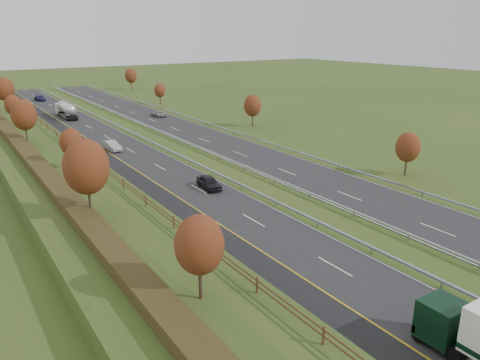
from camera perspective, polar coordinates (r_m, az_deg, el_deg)
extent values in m
plane|color=#334819|center=(78.77, -7.60, 3.64)|extent=(400.00, 400.00, 0.00)
cube|color=black|center=(80.39, -14.31, 3.55)|extent=(10.50, 200.00, 0.04)
cube|color=black|center=(86.88, -3.98, 5.09)|extent=(10.50, 200.00, 0.04)
cube|color=black|center=(79.32, -16.86, 3.15)|extent=(3.00, 200.00, 0.04)
cube|color=silver|center=(78.98, -17.77, 3.02)|extent=(0.15, 200.00, 0.01)
cube|color=gold|center=(79.72, -15.84, 3.33)|extent=(0.15, 200.00, 0.01)
cube|color=silver|center=(82.07, -10.99, 4.08)|extent=(0.15, 200.00, 0.01)
cube|color=silver|center=(84.60, -6.98, 4.68)|extent=(0.15, 200.00, 0.01)
cube|color=silver|center=(89.37, -1.14, 5.50)|extent=(0.15, 200.00, 0.01)
cube|color=silver|center=(34.61, 26.05, -17.32)|extent=(0.15, 4.00, 0.01)
cube|color=silver|center=(40.71, 11.46, -10.26)|extent=(0.15, 4.00, 0.01)
cube|color=silver|center=(50.78, 22.93, -5.58)|extent=(0.15, 4.00, 0.01)
cube|color=silver|center=(49.05, 1.65, -4.91)|extent=(0.15, 4.00, 0.01)
cube|color=silver|center=(57.67, 13.18, -1.87)|extent=(0.15, 4.00, 0.01)
cube|color=silver|center=(58.66, -5.03, -1.12)|extent=(0.15, 4.00, 0.01)
cube|color=silver|center=(66.05, 5.73, 1.01)|extent=(0.15, 4.00, 0.01)
cube|color=silver|center=(69.03, -9.75, 1.58)|extent=(0.15, 4.00, 0.01)
cube|color=silver|center=(75.41, 0.03, 3.21)|extent=(0.15, 4.00, 0.01)
cube|color=silver|center=(79.86, -13.23, 3.56)|extent=(0.15, 4.00, 0.01)
cube|color=silver|center=(85.43, -4.39, 4.88)|extent=(0.15, 4.00, 0.01)
cube|color=silver|center=(90.98, -15.88, 5.05)|extent=(0.15, 4.00, 0.01)
cube|color=silver|center=(95.90, -7.87, 6.18)|extent=(0.15, 4.00, 0.01)
cube|color=silver|center=(102.30, -17.95, 6.20)|extent=(0.15, 4.00, 0.01)
cube|color=silver|center=(106.70, -10.67, 7.20)|extent=(0.15, 4.00, 0.01)
cube|color=silver|center=(113.76, -19.61, 7.12)|extent=(0.15, 4.00, 0.01)
cube|color=silver|center=(117.73, -12.97, 8.02)|extent=(0.15, 4.00, 0.01)
cube|color=silver|center=(125.32, -20.98, 7.87)|extent=(0.15, 4.00, 0.01)
cube|color=silver|center=(128.94, -14.87, 8.69)|extent=(0.15, 4.00, 0.01)
cube|color=silver|center=(136.95, -22.11, 8.49)|extent=(0.15, 4.00, 0.01)
cube|color=silver|center=(140.28, -16.47, 9.24)|extent=(0.15, 4.00, 0.01)
cube|color=silver|center=(148.65, -23.07, 9.00)|extent=(0.15, 4.00, 0.01)
cube|color=silver|center=(151.71, -17.84, 9.71)|extent=(0.15, 4.00, 0.01)
cube|color=silver|center=(160.39, -23.90, 9.44)|extent=(0.15, 4.00, 0.01)
cube|color=silver|center=(163.23, -19.01, 10.10)|extent=(0.15, 4.00, 0.01)
cube|color=silver|center=(172.16, -24.61, 9.82)|extent=(0.15, 4.00, 0.01)
cube|color=silver|center=(174.82, -20.04, 10.44)|extent=(0.15, 4.00, 0.01)
cube|color=#334819|center=(77.17, -23.49, 2.79)|extent=(12.00, 200.00, 2.00)
cube|color=#363416|center=(76.55, -25.10, 3.67)|extent=(2.20, 180.00, 1.10)
cube|color=#422B19|center=(77.63, -20.38, 4.41)|extent=(0.08, 184.00, 0.10)
cube|color=#422B19|center=(77.55, -20.41, 4.70)|extent=(0.08, 184.00, 0.10)
cube|color=#422B19|center=(28.04, 10.16, -18.13)|extent=(0.12, 0.12, 1.20)
cube|color=#422B19|center=(32.23, 2.10, -12.68)|extent=(0.12, 0.12, 1.20)
cube|color=#422B19|center=(37.09, -3.74, -8.40)|extent=(0.12, 0.12, 1.20)
cube|color=#422B19|center=(42.39, -8.09, -5.10)|extent=(0.12, 0.12, 1.20)
cube|color=#422B19|center=(47.99, -11.42, -2.53)|extent=(0.12, 0.12, 1.20)
cube|color=#422B19|center=(53.79, -14.03, -0.49)|extent=(0.12, 0.12, 1.20)
cube|color=#422B19|center=(59.73, -16.12, 1.14)|extent=(0.12, 0.12, 1.20)
cube|color=#422B19|center=(65.78, -17.84, 2.48)|extent=(0.12, 0.12, 1.20)
cube|color=#422B19|center=(71.91, -19.27, 3.58)|extent=(0.12, 0.12, 1.20)
cube|color=#422B19|center=(78.10, -20.47, 4.52)|extent=(0.12, 0.12, 1.20)
cube|color=#422B19|center=(84.34, -21.50, 5.31)|extent=(0.12, 0.12, 1.20)
cube|color=#422B19|center=(90.61, -22.39, 5.99)|extent=(0.12, 0.12, 1.20)
cube|color=#422B19|center=(96.91, -23.17, 6.58)|extent=(0.12, 0.12, 1.20)
cube|color=#422B19|center=(103.24, -23.85, 7.10)|extent=(0.12, 0.12, 1.20)
cube|color=#422B19|center=(109.58, -24.45, 7.56)|extent=(0.12, 0.12, 1.20)
cube|color=#422B19|center=(115.95, -24.99, 7.96)|extent=(0.12, 0.12, 1.20)
cube|color=#422B19|center=(122.33, -25.48, 8.33)|extent=(0.12, 0.12, 1.20)
cube|color=#422B19|center=(128.72, -25.91, 8.65)|extent=(0.12, 0.12, 1.20)
cube|color=#422B19|center=(135.12, -26.31, 8.95)|extent=(0.12, 0.12, 1.20)
cube|color=#422B19|center=(141.53, -26.67, 9.22)|extent=(0.12, 0.12, 1.20)
cube|color=#422B19|center=(147.95, -27.00, 9.46)|extent=(0.12, 0.12, 1.20)
cube|color=#94969C|center=(82.18, -10.59, 4.53)|extent=(0.32, 200.00, 0.18)
cube|color=#94969C|center=(39.95, 23.35, -11.66)|extent=(0.10, 0.14, 0.56)
cube|color=#94969C|center=(43.58, 15.72, -8.31)|extent=(0.10, 0.14, 0.56)
cube|color=#94969C|center=(47.96, 9.48, -5.40)|extent=(0.10, 0.14, 0.56)
cube|color=#94969C|center=(52.91, 4.39, -2.96)|extent=(0.10, 0.14, 0.56)
cube|color=#94969C|center=(58.28, 0.22, -0.94)|extent=(0.10, 0.14, 0.56)
cube|color=#94969C|center=(63.97, -3.22, 0.74)|extent=(0.10, 0.14, 0.56)
cube|color=#94969C|center=(69.90, -6.10, 2.13)|extent=(0.10, 0.14, 0.56)
cube|color=#94969C|center=(76.00, -8.52, 3.31)|extent=(0.10, 0.14, 0.56)
cube|color=#94969C|center=(82.26, -10.58, 4.30)|extent=(0.10, 0.14, 0.56)
cube|color=#94969C|center=(88.62, -12.35, 5.14)|extent=(0.10, 0.14, 0.56)
cube|color=#94969C|center=(95.07, -13.89, 5.87)|extent=(0.10, 0.14, 0.56)
cube|color=#94969C|center=(101.60, -15.23, 6.50)|extent=(0.10, 0.14, 0.56)
cube|color=#94969C|center=(108.18, -16.42, 7.05)|extent=(0.10, 0.14, 0.56)
cube|color=#94969C|center=(114.81, -17.47, 7.54)|extent=(0.10, 0.14, 0.56)
cube|color=#94969C|center=(121.49, -18.40, 7.97)|extent=(0.10, 0.14, 0.56)
cube|color=#94969C|center=(128.20, -19.24, 8.35)|extent=(0.10, 0.14, 0.56)
cube|color=#94969C|center=(134.94, -20.00, 8.70)|extent=(0.10, 0.14, 0.56)
cube|color=#94969C|center=(141.70, -20.69, 9.01)|extent=(0.10, 0.14, 0.56)
cube|color=#94969C|center=(148.49, -21.31, 9.29)|extent=(0.10, 0.14, 0.56)
cube|color=#94969C|center=(155.29, -21.89, 9.54)|extent=(0.10, 0.14, 0.56)
cube|color=#94969C|center=(162.11, -22.41, 9.77)|extent=(0.10, 0.14, 0.56)
cube|color=#94969C|center=(168.95, -22.89, 9.99)|extent=(0.10, 0.14, 0.56)
cube|color=#94969C|center=(175.80, -23.34, 10.18)|extent=(0.10, 0.14, 0.56)
cube|color=#94969C|center=(84.20, -7.39, 5.00)|extent=(0.32, 200.00, 0.18)
cube|color=#94969C|center=(43.95, 27.15, -9.47)|extent=(0.10, 0.14, 0.56)
cube|color=#94969C|center=(47.27, 19.87, -6.62)|extent=(0.10, 0.14, 0.56)
cube|color=#94969C|center=(51.34, 13.71, -4.10)|extent=(0.10, 0.14, 0.56)
cube|color=#94969C|center=(55.99, 8.55, -1.94)|extent=(0.10, 0.14, 0.56)
cube|color=#94969C|center=(61.09, 4.22, -0.11)|extent=(0.10, 0.14, 0.56)
cube|color=#94969C|center=(66.54, 0.58, 1.44)|extent=(0.10, 0.14, 0.56)
cube|color=#94969C|center=(72.26, -2.50, 2.73)|extent=(0.10, 0.14, 0.56)
cube|color=#94969C|center=(78.18, -5.12, 3.83)|extent=(0.10, 0.14, 0.56)
cube|color=#94969C|center=(84.27, -7.38, 4.77)|extent=(0.10, 0.14, 0.56)
cube|color=#94969C|center=(90.49, -9.33, 5.57)|extent=(0.10, 0.14, 0.56)
cube|color=#94969C|center=(96.82, -11.04, 6.27)|extent=(0.10, 0.14, 0.56)
cube|color=#94969C|center=(103.23, -12.54, 6.87)|extent=(0.10, 0.14, 0.56)
cube|color=#94969C|center=(109.72, -13.86, 7.40)|extent=(0.10, 0.14, 0.56)
cube|color=#94969C|center=(116.27, -15.04, 7.86)|extent=(0.10, 0.14, 0.56)
cube|color=#94969C|center=(122.86, -16.10, 8.28)|extent=(0.10, 0.14, 0.56)
cube|color=#94969C|center=(129.50, -17.05, 8.65)|extent=(0.10, 0.14, 0.56)
cube|color=#94969C|center=(136.17, -17.90, 8.98)|extent=(0.10, 0.14, 0.56)
cube|color=#94969C|center=(142.88, -18.68, 9.27)|extent=(0.10, 0.14, 0.56)
cube|color=#94969C|center=(149.61, -19.39, 9.54)|extent=(0.10, 0.14, 0.56)
cube|color=#94969C|center=(156.37, -20.04, 9.79)|extent=(0.10, 0.14, 0.56)
cube|color=#94969C|center=(163.15, -20.64, 10.01)|extent=(0.10, 0.14, 0.56)
cube|color=#94969C|center=(169.94, -21.19, 10.22)|extent=(0.10, 0.14, 0.56)
cube|color=#94969C|center=(176.75, -21.70, 10.41)|extent=(0.10, 0.14, 0.56)
cube|color=#94969C|center=(89.64, -0.74, 5.91)|extent=(0.32, 200.00, 0.18)
cube|color=#94969C|center=(59.86, 21.34, -1.69)|extent=(0.10, 0.14, 0.56)
cube|color=#94969C|center=(68.41, 11.93, 1.50)|extent=(0.10, 0.14, 0.56)
cube|color=#94969C|center=(78.54, 4.75, 3.91)|extent=(0.10, 0.14, 0.56)
cube|color=#94969C|center=(89.71, -0.74, 5.70)|extent=(0.10, 0.14, 0.56)
cube|color=#94969C|center=(101.59, -5.00, 7.05)|extent=(0.10, 0.14, 0.56)
cube|color=#94969C|center=(113.95, -8.37, 8.09)|extent=(0.10, 0.14, 0.56)
cube|color=#94969C|center=(126.66, -11.09, 8.90)|extent=(0.10, 0.14, 0.56)
cube|color=#94969C|center=(139.61, -13.32, 9.54)|extent=(0.10, 0.14, 0.56)
cube|color=#94969C|center=(152.75, -15.17, 10.07)|extent=(0.10, 0.14, 0.56)
cube|color=#94969C|center=(166.02, -16.73, 10.50)|extent=(0.10, 0.14, 0.56)
cube|color=#94969C|center=(179.41, -18.06, 10.87)|extent=(0.10, 0.14, 0.56)
cylinder|color=#2D2116|center=(31.44, -4.85, -12.28)|extent=(0.24, 0.24, 2.43)
ellipsoid|color=#532312|center=(30.20, -4.99, -7.88)|extent=(3.24, 3.24, 4.05)
cylinder|color=#2D2116|center=(46.10, -17.83, -2.61)|extent=(0.24, 0.24, 3.15)
ellipsoid|color=#532312|center=(45.06, -18.24, 1.53)|extent=(4.20, 4.20, 5.25)
cylinder|color=#2D2116|center=(63.68, -19.66, 2.25)|extent=(0.24, 0.24, 2.16)
ellipsoid|color=#532312|center=(63.13, -19.88, 4.33)|extent=(2.88, 2.88, 3.60)
cylinder|color=#2D2116|center=(80.45, -24.58, 5.00)|extent=(0.24, 0.24, 2.88)
ellipsoid|color=#532312|center=(79.90, -24.86, 7.21)|extent=(3.84, 3.84, 4.80)
cylinder|color=#2D2116|center=(98.19, -25.72, 6.72)|extent=(0.24, 0.24, 2.34)
ellipsoid|color=#532312|center=(97.81, -25.92, 8.20)|extent=(3.12, 3.12, 3.90)
cylinder|color=#2D2116|center=(115.93, -26.56, 8.22)|extent=(0.24, 0.24, 3.06)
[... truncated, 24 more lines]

